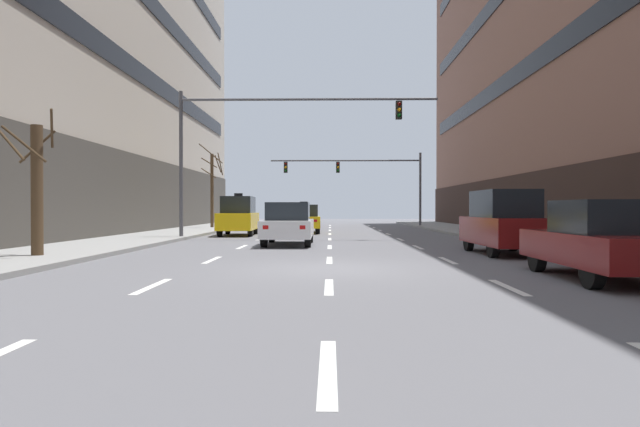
# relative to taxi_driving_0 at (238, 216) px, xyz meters

# --- Properties ---
(ground_plane) EXTENTS (120.00, 120.00, 0.00)m
(ground_plane) POSITION_rel_taxi_driving_0_xyz_m (4.89, -15.47, -1.04)
(ground_plane) COLOR slate
(lane_stripe_l1_s3) EXTENTS (0.16, 2.00, 0.01)m
(lane_stripe_l1_s3) POSITION_rel_taxi_driving_0_xyz_m (1.61, -18.47, -1.03)
(lane_stripe_l1_s3) COLOR silver
(lane_stripe_l1_s3) RESTS_ON ground
(lane_stripe_l1_s4) EXTENTS (0.16, 2.00, 0.01)m
(lane_stripe_l1_s4) POSITION_rel_taxi_driving_0_xyz_m (1.61, -13.47, -1.03)
(lane_stripe_l1_s4) COLOR silver
(lane_stripe_l1_s4) RESTS_ON ground
(lane_stripe_l1_s5) EXTENTS (0.16, 2.00, 0.01)m
(lane_stripe_l1_s5) POSITION_rel_taxi_driving_0_xyz_m (1.61, -8.47, -1.03)
(lane_stripe_l1_s5) COLOR silver
(lane_stripe_l1_s5) RESTS_ON ground
(lane_stripe_l1_s6) EXTENTS (0.16, 2.00, 0.01)m
(lane_stripe_l1_s6) POSITION_rel_taxi_driving_0_xyz_m (1.61, -3.47, -1.03)
(lane_stripe_l1_s6) COLOR silver
(lane_stripe_l1_s6) RESTS_ON ground
(lane_stripe_l1_s7) EXTENTS (0.16, 2.00, 0.01)m
(lane_stripe_l1_s7) POSITION_rel_taxi_driving_0_xyz_m (1.61, 1.53, -1.03)
(lane_stripe_l1_s7) COLOR silver
(lane_stripe_l1_s7) RESTS_ON ground
(lane_stripe_l1_s8) EXTENTS (0.16, 2.00, 0.01)m
(lane_stripe_l1_s8) POSITION_rel_taxi_driving_0_xyz_m (1.61, 6.53, -1.03)
(lane_stripe_l1_s8) COLOR silver
(lane_stripe_l1_s8) RESTS_ON ground
(lane_stripe_l1_s9) EXTENTS (0.16, 2.00, 0.01)m
(lane_stripe_l1_s9) POSITION_rel_taxi_driving_0_xyz_m (1.61, 11.53, -1.03)
(lane_stripe_l1_s9) COLOR silver
(lane_stripe_l1_s9) RESTS_ON ground
(lane_stripe_l1_s10) EXTENTS (0.16, 2.00, 0.01)m
(lane_stripe_l1_s10) POSITION_rel_taxi_driving_0_xyz_m (1.61, 16.53, -1.03)
(lane_stripe_l1_s10) COLOR silver
(lane_stripe_l1_s10) RESTS_ON ground
(lane_stripe_l2_s2) EXTENTS (0.16, 2.00, 0.01)m
(lane_stripe_l2_s2) POSITION_rel_taxi_driving_0_xyz_m (4.89, -23.47, -1.03)
(lane_stripe_l2_s2) COLOR silver
(lane_stripe_l2_s2) RESTS_ON ground
(lane_stripe_l2_s3) EXTENTS (0.16, 2.00, 0.01)m
(lane_stripe_l2_s3) POSITION_rel_taxi_driving_0_xyz_m (4.89, -18.47, -1.03)
(lane_stripe_l2_s3) COLOR silver
(lane_stripe_l2_s3) RESTS_ON ground
(lane_stripe_l2_s4) EXTENTS (0.16, 2.00, 0.01)m
(lane_stripe_l2_s4) POSITION_rel_taxi_driving_0_xyz_m (4.89, -13.47, -1.03)
(lane_stripe_l2_s4) COLOR silver
(lane_stripe_l2_s4) RESTS_ON ground
(lane_stripe_l2_s5) EXTENTS (0.16, 2.00, 0.01)m
(lane_stripe_l2_s5) POSITION_rel_taxi_driving_0_xyz_m (4.89, -8.47, -1.03)
(lane_stripe_l2_s5) COLOR silver
(lane_stripe_l2_s5) RESTS_ON ground
(lane_stripe_l2_s6) EXTENTS (0.16, 2.00, 0.01)m
(lane_stripe_l2_s6) POSITION_rel_taxi_driving_0_xyz_m (4.89, -3.47, -1.03)
(lane_stripe_l2_s6) COLOR silver
(lane_stripe_l2_s6) RESTS_ON ground
(lane_stripe_l2_s7) EXTENTS (0.16, 2.00, 0.01)m
(lane_stripe_l2_s7) POSITION_rel_taxi_driving_0_xyz_m (4.89, 1.53, -1.03)
(lane_stripe_l2_s7) COLOR silver
(lane_stripe_l2_s7) RESTS_ON ground
(lane_stripe_l2_s8) EXTENTS (0.16, 2.00, 0.01)m
(lane_stripe_l2_s8) POSITION_rel_taxi_driving_0_xyz_m (4.89, 6.53, -1.03)
(lane_stripe_l2_s8) COLOR silver
(lane_stripe_l2_s8) RESTS_ON ground
(lane_stripe_l2_s9) EXTENTS (0.16, 2.00, 0.01)m
(lane_stripe_l2_s9) POSITION_rel_taxi_driving_0_xyz_m (4.89, 11.53, -1.03)
(lane_stripe_l2_s9) COLOR silver
(lane_stripe_l2_s9) RESTS_ON ground
(lane_stripe_l2_s10) EXTENTS (0.16, 2.00, 0.01)m
(lane_stripe_l2_s10) POSITION_rel_taxi_driving_0_xyz_m (4.89, 16.53, -1.03)
(lane_stripe_l2_s10) COLOR silver
(lane_stripe_l2_s10) RESTS_ON ground
(lane_stripe_l3_s3) EXTENTS (0.16, 2.00, 0.01)m
(lane_stripe_l3_s3) POSITION_rel_taxi_driving_0_xyz_m (8.18, -18.47, -1.03)
(lane_stripe_l3_s3) COLOR silver
(lane_stripe_l3_s3) RESTS_ON ground
(lane_stripe_l3_s4) EXTENTS (0.16, 2.00, 0.01)m
(lane_stripe_l3_s4) POSITION_rel_taxi_driving_0_xyz_m (8.18, -13.47, -1.03)
(lane_stripe_l3_s4) COLOR silver
(lane_stripe_l3_s4) RESTS_ON ground
(lane_stripe_l3_s5) EXTENTS (0.16, 2.00, 0.01)m
(lane_stripe_l3_s5) POSITION_rel_taxi_driving_0_xyz_m (8.18, -8.47, -1.03)
(lane_stripe_l3_s5) COLOR silver
(lane_stripe_l3_s5) RESTS_ON ground
(lane_stripe_l3_s6) EXTENTS (0.16, 2.00, 0.01)m
(lane_stripe_l3_s6) POSITION_rel_taxi_driving_0_xyz_m (8.18, -3.47, -1.03)
(lane_stripe_l3_s6) COLOR silver
(lane_stripe_l3_s6) RESTS_ON ground
(lane_stripe_l3_s7) EXTENTS (0.16, 2.00, 0.01)m
(lane_stripe_l3_s7) POSITION_rel_taxi_driving_0_xyz_m (8.18, 1.53, -1.03)
(lane_stripe_l3_s7) COLOR silver
(lane_stripe_l3_s7) RESTS_ON ground
(lane_stripe_l3_s8) EXTENTS (0.16, 2.00, 0.01)m
(lane_stripe_l3_s8) POSITION_rel_taxi_driving_0_xyz_m (8.18, 6.53, -1.03)
(lane_stripe_l3_s8) COLOR silver
(lane_stripe_l3_s8) RESTS_ON ground
(lane_stripe_l3_s9) EXTENTS (0.16, 2.00, 0.01)m
(lane_stripe_l3_s9) POSITION_rel_taxi_driving_0_xyz_m (8.18, 11.53, -1.03)
(lane_stripe_l3_s9) COLOR silver
(lane_stripe_l3_s9) RESTS_ON ground
(lane_stripe_l3_s10) EXTENTS (0.16, 2.00, 0.01)m
(lane_stripe_l3_s10) POSITION_rel_taxi_driving_0_xyz_m (8.18, 16.53, -1.03)
(lane_stripe_l3_s10) COLOR silver
(lane_stripe_l3_s10) RESTS_ON ground
(taxi_driving_0) EXTENTS (1.95, 4.36, 2.26)m
(taxi_driving_0) POSITION_rel_taxi_driving_0_xyz_m (0.00, 0.00, 0.00)
(taxi_driving_0) COLOR black
(taxi_driving_0) RESTS_ON ground
(car_driving_1) EXTENTS (1.90, 4.49, 1.68)m
(car_driving_1) POSITION_rel_taxi_driving_0_xyz_m (3.27, -7.34, -0.21)
(car_driving_1) COLOR black
(car_driving_1) RESTS_ON ground
(taxi_driving_2) EXTENTS (2.04, 4.51, 1.84)m
(taxi_driving_2) POSITION_rel_taxi_driving_0_xyz_m (3.36, 2.89, -0.22)
(taxi_driving_2) COLOR black
(taxi_driving_2) RESTS_ON ground
(car_parked_1) EXTENTS (1.88, 4.34, 1.62)m
(car_parked_1) POSITION_rel_taxi_driving_0_xyz_m (10.42, -17.40, -0.24)
(car_parked_1) COLOR black
(car_parked_1) RESTS_ON ground
(car_parked_2) EXTENTS (1.81, 4.21, 2.02)m
(car_parked_2) POSITION_rel_taxi_driving_0_xyz_m (10.42, -11.36, -0.03)
(car_parked_2) COLOR black
(car_parked_2) RESTS_ON ground
(traffic_signal_0) EXTENTS (12.07, 0.35, 6.80)m
(traffic_signal_0) POSITION_rel_taxi_driving_0_xyz_m (1.71, -3.55, 4.00)
(traffic_signal_0) COLOR #4C4C51
(traffic_signal_0) RESTS_ON sidewalk_left
(traffic_signal_1) EXTENTS (11.66, 0.35, 5.61)m
(traffic_signal_1) POSITION_rel_taxi_driving_0_xyz_m (7.47, 12.74, 3.14)
(traffic_signal_1) COLOR #4C4C51
(traffic_signal_1) RESTS_ON sidewalk_right
(street_tree_1) EXTENTS (1.61, 1.49, 5.71)m
(street_tree_1) POSITION_rel_taxi_driving_0_xyz_m (-3.25, 8.22, 1.90)
(street_tree_1) COLOR #4C3823
(street_tree_1) RESTS_ON sidewalk_left
(street_tree_2) EXTENTS (1.84, 1.89, 4.07)m
(street_tree_2) POSITION_rel_taxi_driving_0_xyz_m (-3.29, -13.62, 1.03)
(street_tree_2) COLOR #4C3823
(street_tree_2) RESTS_ON sidewalk_left
(pedestrian_0) EXTENTS (0.49, 0.33, 1.52)m
(pedestrian_0) POSITION_rel_taxi_driving_0_xyz_m (14.72, -5.42, -0.03)
(pedestrian_0) COLOR brown
(pedestrian_0) RESTS_ON sidewalk_right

